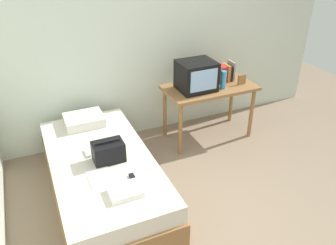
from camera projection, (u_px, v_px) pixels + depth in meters
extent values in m
plane|color=#84705B|center=(225.00, 222.00, 3.31)|extent=(8.00, 8.00, 0.00)
cube|color=silver|center=(148.00, 37.00, 4.26)|extent=(5.20, 0.10, 2.60)
cube|color=olive|center=(104.00, 184.00, 3.57)|extent=(1.00, 2.00, 0.30)
cube|color=beige|center=(102.00, 165.00, 3.45)|extent=(0.97, 1.94, 0.19)
cube|color=olive|center=(210.00, 88.00, 4.34)|extent=(1.16, 0.60, 0.04)
cylinder|color=olive|center=(180.00, 130.00, 4.15)|extent=(0.05, 0.05, 0.69)
cylinder|color=olive|center=(251.00, 113.00, 4.52)|extent=(0.05, 0.05, 0.69)
cylinder|color=olive|center=(165.00, 113.00, 4.53)|extent=(0.05, 0.05, 0.69)
cylinder|color=olive|center=(231.00, 99.00, 4.90)|extent=(0.05, 0.05, 0.69)
cube|color=black|center=(196.00, 76.00, 4.17)|extent=(0.44, 0.38, 0.36)
cube|color=#8CB2E0|center=(204.00, 81.00, 4.01)|extent=(0.35, 0.01, 0.26)
cylinder|color=#3399DB|center=(223.00, 80.00, 4.22)|extent=(0.07, 0.07, 0.23)
cube|color=gold|center=(217.00, 73.00, 4.40)|extent=(0.02, 0.13, 0.25)
cube|color=gray|center=(218.00, 75.00, 4.42)|extent=(0.02, 0.16, 0.19)
cube|color=#B72D33|center=(220.00, 74.00, 4.42)|extent=(0.03, 0.17, 0.21)
cube|color=#B72D33|center=(222.00, 73.00, 4.43)|extent=(0.02, 0.16, 0.21)
cube|color=#B72D33|center=(224.00, 73.00, 4.44)|extent=(0.03, 0.13, 0.21)
cube|color=#CC7233|center=(226.00, 73.00, 4.45)|extent=(0.04, 0.16, 0.22)
cube|color=black|center=(229.00, 73.00, 4.47)|extent=(0.04, 0.15, 0.19)
cube|color=gray|center=(231.00, 71.00, 4.47)|extent=(0.02, 0.17, 0.25)
cube|color=olive|center=(242.00, 80.00, 4.36)|extent=(0.11, 0.02, 0.13)
cube|color=silver|center=(84.00, 120.00, 3.96)|extent=(0.44, 0.35, 0.11)
cube|color=black|center=(108.00, 152.00, 3.32)|extent=(0.30, 0.20, 0.20)
cylinder|color=black|center=(107.00, 142.00, 3.26)|extent=(0.24, 0.02, 0.02)
cube|color=white|center=(100.00, 177.00, 3.13)|extent=(0.21, 0.29, 0.01)
cube|color=black|center=(133.00, 179.00, 3.10)|extent=(0.04, 0.16, 0.02)
cube|color=#B7B7BC|center=(87.00, 153.00, 3.46)|extent=(0.04, 0.14, 0.02)
cube|color=white|center=(125.00, 191.00, 2.93)|extent=(0.28, 0.22, 0.05)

